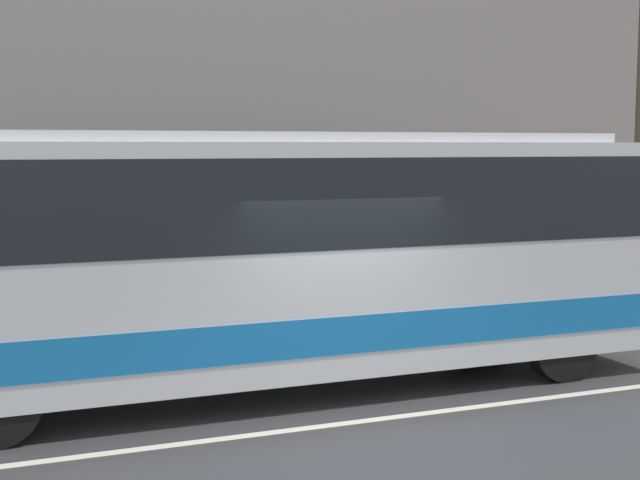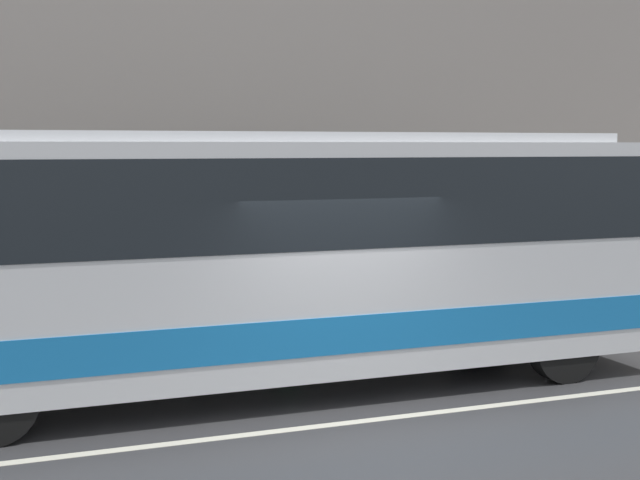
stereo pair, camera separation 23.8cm
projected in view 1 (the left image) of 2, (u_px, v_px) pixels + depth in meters
ground_plane at (362, 421)px, 10.08m from camera, size 60.00×60.00×0.00m
sidewalk at (229, 325)px, 15.08m from camera, size 60.00×2.84×0.17m
lane_stripe at (362, 421)px, 10.08m from camera, size 54.00×0.14×0.01m
transit_bus at (253, 247)px, 11.22m from camera, size 11.11×2.53×3.27m
pedestrian_waiting at (284, 275)px, 15.12m from camera, size 0.36×0.36×1.61m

